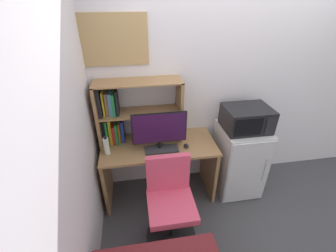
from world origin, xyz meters
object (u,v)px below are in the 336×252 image
object	(u,v)px
hutch_bookshelf	(125,112)
wall_corkboard	(110,40)
monitor	(160,130)
keyboard	(162,149)
water_bottle	(106,146)
mini_fridge	(238,159)
desk_chair	(170,206)
computer_mouse	(186,146)
microwave	(247,118)

from	to	relation	value
hutch_bookshelf	wall_corkboard	size ratio (longest dim) A/B	1.23
monitor	keyboard	xyz separation A→B (m)	(0.01, -0.03, -0.24)
water_bottle	mini_fridge	xyz separation A→B (m)	(1.55, 0.05, -0.41)
monitor	desk_chair	world-z (taller)	monitor
monitor	mini_fridge	size ratio (longest dim) A/B	0.65
keyboard	wall_corkboard	world-z (taller)	wall_corkboard
computer_mouse	water_bottle	xyz separation A→B (m)	(-0.85, 0.02, 0.08)
monitor	wall_corkboard	bearing A→B (deg)	139.33
monitor	desk_chair	bearing A→B (deg)	-85.99
microwave	hutch_bookshelf	bearing A→B (deg)	172.08
computer_mouse	mini_fridge	bearing A→B (deg)	5.25
monitor	water_bottle	xyz separation A→B (m)	(-0.56, 0.01, -0.15)
monitor	water_bottle	bearing A→B (deg)	179.34
mini_fridge	wall_corkboard	world-z (taller)	wall_corkboard
wall_corkboard	water_bottle	bearing A→B (deg)	-110.70
hutch_bookshelf	monitor	bearing A→B (deg)	-34.76
monitor	desk_chair	distance (m)	0.77
computer_mouse	desk_chair	xyz separation A→B (m)	(-0.26, -0.47, -0.37)
keyboard	mini_fridge	distance (m)	1.03
hutch_bookshelf	keyboard	distance (m)	0.57
hutch_bookshelf	wall_corkboard	world-z (taller)	wall_corkboard
water_bottle	microwave	bearing A→B (deg)	1.84
hutch_bookshelf	keyboard	world-z (taller)	hutch_bookshelf
hutch_bookshelf	water_bottle	bearing A→B (deg)	-131.76
mini_fridge	wall_corkboard	bearing A→B (deg)	167.57
mini_fridge	monitor	bearing A→B (deg)	-176.93
water_bottle	desk_chair	bearing A→B (deg)	-39.63
computer_mouse	water_bottle	distance (m)	0.86
keyboard	mini_fridge	bearing A→B (deg)	4.60
microwave	wall_corkboard	bearing A→B (deg)	167.68
microwave	monitor	bearing A→B (deg)	-176.75
monitor	mini_fridge	xyz separation A→B (m)	(0.99, 0.05, -0.56)
keyboard	desk_chair	world-z (taller)	desk_chair
desk_chair	microwave	bearing A→B (deg)	29.55
monitor	mini_fridge	distance (m)	1.14
wall_corkboard	microwave	bearing A→B (deg)	-12.32
keyboard	computer_mouse	world-z (taller)	computer_mouse
water_bottle	computer_mouse	bearing A→B (deg)	-1.16
computer_mouse	mini_fridge	size ratio (longest dim) A/B	0.10
water_bottle	mini_fridge	size ratio (longest dim) A/B	0.24
water_bottle	monitor	bearing A→B (deg)	-0.66
monitor	wall_corkboard	world-z (taller)	wall_corkboard
hutch_bookshelf	microwave	bearing A→B (deg)	-7.92
microwave	wall_corkboard	world-z (taller)	wall_corkboard
keyboard	water_bottle	world-z (taller)	water_bottle
monitor	computer_mouse	distance (m)	0.37
hutch_bookshelf	wall_corkboard	distance (m)	0.74
monitor	hutch_bookshelf	bearing A→B (deg)	145.24
keyboard	water_bottle	bearing A→B (deg)	176.84
computer_mouse	water_bottle	world-z (taller)	water_bottle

